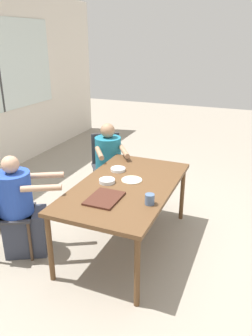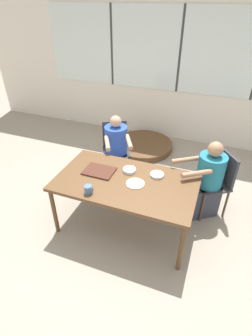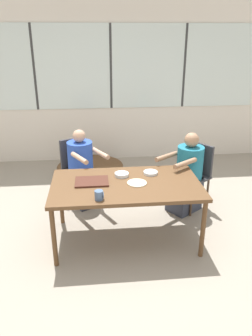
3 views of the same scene
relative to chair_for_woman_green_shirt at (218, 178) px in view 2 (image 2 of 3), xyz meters
The scene contains 13 objects.
ground_plane 1.34m from the chair_for_woman_green_shirt, 145.10° to the right, with size 16.00×16.00×0.00m, color gray.
wall_back_with_windows 2.40m from the chair_for_woman_green_shirt, 116.89° to the left, with size 8.40×0.08×2.80m.
dining_table 1.23m from the chair_for_woman_green_shirt, 145.10° to the right, with size 1.63×0.93×0.71m.
chair_for_woman_green_shirt is the anchor object (origin of this frame).
chair_for_man_blue_shirt 1.64m from the chair_for_woman_green_shirt, 166.84° to the left, with size 0.54×0.54×0.88m.
person_woman_green_shirt 0.18m from the chair_for_woman_green_shirt, 145.10° to the right, with size 0.69×0.63×1.07m.
person_man_blue_shirt 1.53m from the chair_for_woman_green_shirt, behind, with size 0.59×0.70×1.06m.
food_tray_dark 1.53m from the chair_for_woman_green_shirt, 154.97° to the right, with size 0.37×0.27×0.02m.
coffee_mug 1.70m from the chair_for_woman_green_shirt, 141.11° to the right, with size 0.09×0.08×0.10m.
bowl_white_shallow 1.17m from the chair_for_woman_green_shirt, 153.96° to the right, with size 0.16×0.16×0.04m.
bowl_cereal 0.87m from the chair_for_woman_green_shirt, 145.55° to the right, with size 0.16×0.16×0.03m.
plate_tortillas 1.16m from the chair_for_woman_green_shirt, 141.05° to the right, with size 0.21×0.21×0.01m.
folded_table_stack 1.98m from the chair_for_woman_green_shirt, 137.68° to the left, with size 1.13×1.13×0.12m.
Camera 2 is at (0.87, -2.28, 2.52)m, focal length 28.00 mm.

